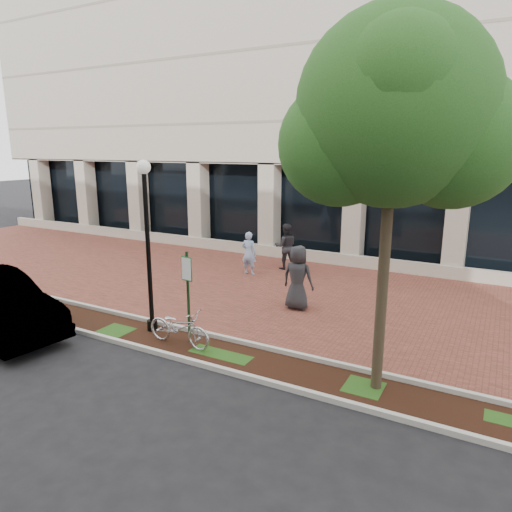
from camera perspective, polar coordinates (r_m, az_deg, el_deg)
The scene contains 13 objects.
ground at distance 16.46m, azimuth 0.08°, elevation -3.89°, with size 120.00×120.00×0.00m, color black.
brick_plaza at distance 16.46m, azimuth 0.08°, elevation -3.87°, with size 40.00×9.00×0.01m, color brown.
planting_strip at distance 12.39m, azimuth -11.83°, elevation -10.11°, with size 40.00×1.50×0.01m, color black.
curb_plaza_side at distance 12.90m, azimuth -9.67°, elevation -8.79°, with size 40.00×0.12×0.12m, color beige.
curb_street_side at distance 11.86m, azimuth -14.23°, elevation -11.05°, with size 40.00×0.12×0.12m, color beige.
near_office_building at distance 25.93m, azimuth 12.38°, elevation 24.58°, with size 40.00×12.12×16.00m.
parking_sign at distance 11.52m, azimuth -8.56°, elevation -3.69°, with size 0.34×0.07×2.40m.
lamppost at distance 12.26m, azimuth -13.41°, elevation 2.21°, with size 0.36×0.36×4.59m.
street_tree at distance 9.03m, azimuth 17.23°, elevation 15.75°, with size 4.34×3.61×7.38m.
locked_bicycle at distance 11.76m, azimuth -9.60°, elevation -8.77°, with size 0.65×1.87×0.98m, color silver.
pedestrian_left at distance 17.90m, azimuth -0.88°, elevation 0.36°, with size 0.62×0.41×1.71m, color #97B3E1.
pedestrian_mid at distance 18.71m, azimuth 3.71°, elevation 1.20°, with size 0.92×0.72×1.90m, color #242328.
pedestrian_right at distance 14.06m, azimuth 5.24°, elevation -2.70°, with size 0.98×0.64×2.01m, color #25262A.
Camera 1 is at (7.53, -13.79, 4.88)m, focal length 32.00 mm.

